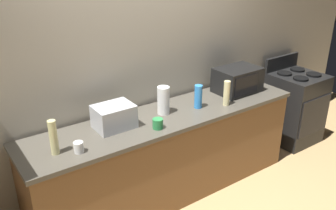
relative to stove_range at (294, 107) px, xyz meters
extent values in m
cube|color=#B2A893|center=(-2.00, 0.41, 0.89)|extent=(6.40, 0.10, 2.70)
cube|color=brown|center=(-2.00, 0.00, -0.03)|extent=(2.80, 0.60, 0.86)
cube|color=#514C42|center=(-2.00, 0.00, 0.42)|extent=(2.84, 0.64, 0.04)
cube|color=black|center=(0.00, 0.00, -0.01)|extent=(0.60, 0.60, 0.90)
cube|color=black|center=(0.00, -0.30, -0.01)|extent=(0.55, 0.02, 0.48)
cube|color=black|center=(0.00, 0.28, 0.53)|extent=(0.60, 0.04, 0.18)
cylinder|color=black|center=(-0.13, -0.12, 0.45)|extent=(0.18, 0.18, 0.02)
cylinder|color=black|center=(0.13, -0.12, 0.45)|extent=(0.18, 0.18, 0.02)
cylinder|color=black|center=(-0.13, 0.12, 0.45)|extent=(0.18, 0.18, 0.02)
cylinder|color=black|center=(0.13, 0.12, 0.45)|extent=(0.18, 0.18, 0.02)
cube|color=black|center=(-1.04, 0.05, 0.57)|extent=(0.48, 0.34, 0.27)
cube|color=black|center=(-1.08, -0.12, 0.57)|extent=(0.34, 0.01, 0.21)
cube|color=#B7BABF|center=(-2.54, 0.06, 0.54)|extent=(0.34, 0.26, 0.21)
cylinder|color=white|center=(-2.02, 0.05, 0.57)|extent=(0.12, 0.12, 0.27)
cylinder|color=beige|center=(-1.39, -0.15, 0.57)|extent=(0.06, 0.06, 0.26)
cylinder|color=beige|center=(-3.12, -0.07, 0.58)|extent=(0.06, 0.06, 0.28)
cylinder|color=#338CE5|center=(-1.66, -0.04, 0.56)|extent=(0.08, 0.08, 0.24)
cylinder|color=white|center=(-2.96, -0.16, 0.48)|extent=(0.08, 0.08, 0.09)
cylinder|color=#2D8C47|center=(-2.24, -0.18, 0.48)|extent=(0.09, 0.09, 0.09)
camera|label=1|loc=(-3.82, -2.56, 1.93)|focal=38.97mm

